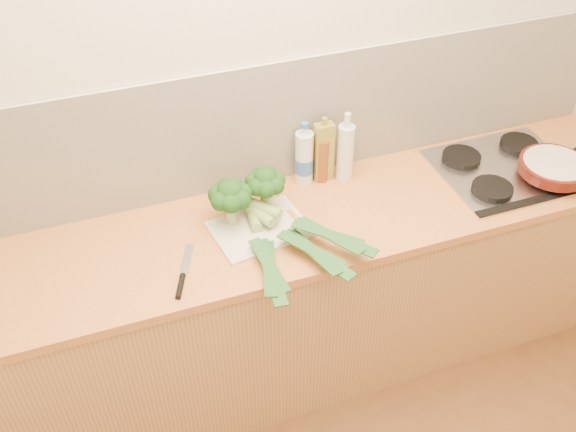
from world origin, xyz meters
name	(u,v)px	position (x,y,z in m)	size (l,w,h in m)	color
room_shell	(260,127)	(0.00, 1.49, 1.17)	(3.50, 3.50, 3.50)	beige
counter	(285,299)	(0.00, 1.20, 0.45)	(3.20, 0.62, 0.90)	#B8814C
gas_hob	(506,168)	(1.02, 1.20, 0.91)	(0.58, 0.50, 0.04)	silver
chopping_board	(260,228)	(-0.11, 1.19, 0.91)	(0.36, 0.27, 0.01)	beige
broccoli_left	(230,195)	(-0.20, 1.26, 1.05)	(0.17, 0.17, 0.20)	#94AA63
broccoli_right	(265,182)	(-0.05, 1.29, 1.05)	(0.16, 0.16, 0.20)	#94AA63
leek_front	(258,230)	(-0.13, 1.16, 0.93)	(0.13, 0.65, 0.04)	white
leek_mid	(274,224)	(-0.06, 1.15, 0.95)	(0.31, 0.61, 0.04)	white
leek_back	(282,215)	(-0.02, 1.17, 0.97)	(0.44, 0.55, 0.04)	white
chefs_knife	(182,279)	(-0.45, 1.02, 0.91)	(0.13, 0.27, 0.02)	silver
skillet	(555,166)	(1.17, 1.08, 0.96)	(0.41, 0.29, 0.05)	#4D150C
oil_tin	(323,152)	(0.25, 1.42, 1.04)	(0.08, 0.05, 0.30)	olive
glass_bottle	(345,152)	(0.34, 1.39, 1.03)	(0.07, 0.07, 0.32)	silver
amber_bottle	(321,159)	(0.24, 1.42, 1.01)	(0.06, 0.06, 0.25)	brown
water_bottle	(304,159)	(0.17, 1.43, 1.01)	(0.08, 0.08, 0.27)	silver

